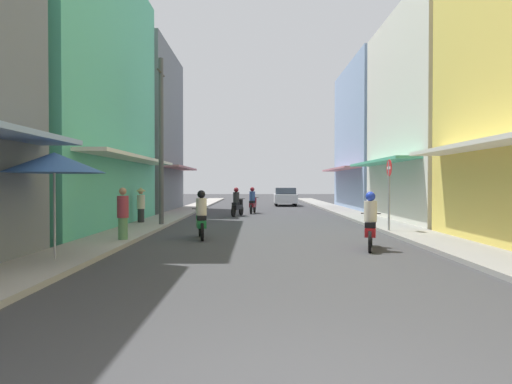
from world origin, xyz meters
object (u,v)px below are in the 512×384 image
motorbike_maroon (252,202)px  parked_car (285,197)px  pedestrian_midway (140,204)px  utility_pole (160,141)px  pedestrian_foreground (122,215)px  motorbike_green (200,217)px  motorbike_black (237,203)px  motorbike_red (370,224)px  street_sign_no_entry (388,186)px  vendor_umbrella (53,163)px

motorbike_maroon → parked_car: 10.08m
pedestrian_midway → utility_pole: size_ratio=0.23×
motorbike_maroon → pedestrian_foreground: pedestrian_foreground is taller
motorbike_green → motorbike_maroon: size_ratio=1.00×
motorbike_black → pedestrian_foreground: pedestrian_foreground is taller
motorbike_red → street_sign_no_entry: street_sign_no_entry is taller
pedestrian_foreground → motorbike_red: bearing=-10.4°
motorbike_maroon → utility_pole: bearing=-113.1°
parked_car → vendor_umbrella: size_ratio=1.66×
vendor_umbrella → motorbike_maroon: bearing=76.4°
utility_pole → vendor_umbrella: bearing=-93.5°
parked_car → utility_pole: 19.67m
pedestrian_midway → motorbike_maroon: bearing=58.4°
motorbike_black → pedestrian_midway: (-3.94, -5.38, 0.21)m
parked_car → pedestrian_midway: bearing=-112.7°
motorbike_green → pedestrian_midway: pedestrian_midway is taller
motorbike_green → street_sign_no_entry: bearing=13.1°
motorbike_red → motorbike_green: size_ratio=0.98×
motorbike_maroon → street_sign_no_entry: (4.94, -11.22, 1.01)m
motorbike_black → parked_car: motorbike_black is taller
vendor_umbrella → street_sign_no_entry: 11.16m
parked_car → utility_pole: utility_pole is taller
parked_car → pedestrian_foreground: bearing=-105.0°
parked_car → pedestrian_foreground: pedestrian_foreground is taller
motorbike_maroon → motorbike_black: 2.51m
motorbike_green → vendor_umbrella: 5.70m
street_sign_no_entry → vendor_umbrella: bearing=-145.5°
pedestrian_foreground → street_sign_no_entry: bearing=17.0°
parked_car → street_sign_no_entry: bearing=-83.5°
street_sign_no_entry → motorbike_black: bearing=123.1°
motorbike_green → parked_car: (4.15, 22.49, 0.04)m
motorbike_red → utility_pole: bearing=137.1°
motorbike_maroon → street_sign_no_entry: size_ratio=0.68×
pedestrian_midway → street_sign_no_entry: bearing=-19.6°
utility_pole → street_sign_no_entry: (8.64, -2.53, -1.82)m
motorbike_green → motorbike_black: size_ratio=1.03×
parked_car → street_sign_no_entry: (2.38, -20.97, 0.98)m
motorbike_red → pedestrian_midway: pedestrian_midway is taller
motorbike_black → street_sign_no_entry: size_ratio=0.66×
motorbike_maroon → pedestrian_midway: pedestrian_midway is taller
motorbike_green → motorbike_black: same height
parked_car → pedestrian_midway: pedestrian_midway is taller
parked_car → motorbike_red: bearing=-88.3°
pedestrian_foreground → vendor_umbrella: size_ratio=0.68×
vendor_umbrella → utility_pole: size_ratio=0.36×
motorbike_maroon → pedestrian_foreground: (-3.79, -13.89, 0.13)m
vendor_umbrella → motorbike_red: bearing=17.3°
motorbike_maroon → vendor_umbrella: (-4.24, -17.54, 1.55)m
motorbike_black → pedestrian_foreground: 11.89m
motorbike_black → utility_pole: size_ratio=0.25×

